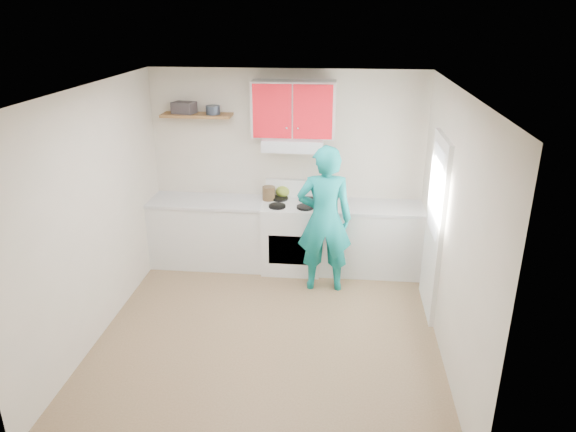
# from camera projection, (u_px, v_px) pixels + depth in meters

# --- Properties ---
(floor) EXTENTS (3.80, 3.80, 0.00)m
(floor) POSITION_uv_depth(u_px,v_px,m) (269.00, 332.00, 5.74)
(floor) COLOR brown
(floor) RESTS_ON ground
(ceiling) EXTENTS (3.60, 3.80, 0.04)m
(ceiling) POSITION_uv_depth(u_px,v_px,m) (266.00, 90.00, 4.79)
(ceiling) COLOR white
(ceiling) RESTS_ON floor
(back_wall) EXTENTS (3.60, 0.04, 2.60)m
(back_wall) POSITION_uv_depth(u_px,v_px,m) (287.00, 169.00, 7.03)
(back_wall) COLOR beige
(back_wall) RESTS_ON floor
(front_wall) EXTENTS (3.60, 0.04, 2.60)m
(front_wall) POSITION_uv_depth(u_px,v_px,m) (228.00, 327.00, 3.51)
(front_wall) COLOR beige
(front_wall) RESTS_ON floor
(left_wall) EXTENTS (0.04, 3.80, 2.60)m
(left_wall) POSITION_uv_depth(u_px,v_px,m) (95.00, 215.00, 5.44)
(left_wall) COLOR beige
(left_wall) RESTS_ON floor
(right_wall) EXTENTS (0.04, 3.80, 2.60)m
(right_wall) POSITION_uv_depth(u_px,v_px,m) (451.00, 229.00, 5.10)
(right_wall) COLOR beige
(right_wall) RESTS_ON floor
(door) EXTENTS (0.05, 0.85, 2.05)m
(door) POSITION_uv_depth(u_px,v_px,m) (434.00, 227.00, 5.85)
(door) COLOR white
(door) RESTS_ON floor
(door_glass) EXTENTS (0.01, 0.55, 0.95)m
(door_glass) POSITION_uv_depth(u_px,v_px,m) (436.00, 191.00, 5.69)
(door_glass) COLOR white
(door_glass) RESTS_ON door
(counter_left) EXTENTS (1.52, 0.60, 0.90)m
(counter_left) POSITION_uv_depth(u_px,v_px,m) (209.00, 233.00, 7.16)
(counter_left) COLOR silver
(counter_left) RESTS_ON floor
(counter_right) EXTENTS (1.32, 0.60, 0.90)m
(counter_right) POSITION_uv_depth(u_px,v_px,m) (370.00, 239.00, 6.95)
(counter_right) COLOR silver
(counter_right) RESTS_ON floor
(stove) EXTENTS (0.76, 0.65, 0.92)m
(stove) POSITION_uv_depth(u_px,v_px,m) (292.00, 236.00, 7.02)
(stove) COLOR white
(stove) RESTS_ON floor
(range_hood) EXTENTS (0.76, 0.44, 0.15)m
(range_hood) POSITION_uv_depth(u_px,v_px,m) (293.00, 144.00, 6.67)
(range_hood) COLOR silver
(range_hood) RESTS_ON back_wall
(upper_cabinets) EXTENTS (1.02, 0.33, 0.70)m
(upper_cabinets) POSITION_uv_depth(u_px,v_px,m) (294.00, 109.00, 6.56)
(upper_cabinets) COLOR red
(upper_cabinets) RESTS_ON back_wall
(shelf) EXTENTS (0.90, 0.30, 0.04)m
(shelf) POSITION_uv_depth(u_px,v_px,m) (197.00, 115.00, 6.73)
(shelf) COLOR brown
(shelf) RESTS_ON back_wall
(books) EXTENTS (0.32, 0.26, 0.15)m
(books) POSITION_uv_depth(u_px,v_px,m) (184.00, 108.00, 6.73)
(books) COLOR #3D3539
(books) RESTS_ON shelf
(tin) EXTENTS (0.23, 0.23, 0.11)m
(tin) POSITION_uv_depth(u_px,v_px,m) (213.00, 110.00, 6.67)
(tin) COLOR #333D4C
(tin) RESTS_ON shelf
(kettle) EXTENTS (0.22, 0.22, 0.16)m
(kettle) POSITION_uv_depth(u_px,v_px,m) (283.00, 191.00, 7.07)
(kettle) COLOR olive
(kettle) RESTS_ON stove
(crock) EXTENTS (0.18, 0.18, 0.20)m
(crock) POSITION_uv_depth(u_px,v_px,m) (269.00, 194.00, 6.97)
(crock) COLOR #4A3720
(crock) RESTS_ON counter_left
(cutting_board) EXTENTS (0.36, 0.30, 0.02)m
(cutting_board) POSITION_uv_depth(u_px,v_px,m) (359.00, 208.00, 6.73)
(cutting_board) COLOR olive
(cutting_board) RESTS_ON counter_right
(silicone_mat) EXTENTS (0.36, 0.32, 0.01)m
(silicone_mat) POSITION_uv_depth(u_px,v_px,m) (401.00, 207.00, 6.78)
(silicone_mat) COLOR red
(silicone_mat) RESTS_ON counter_right
(person) EXTENTS (0.70, 0.48, 1.84)m
(person) POSITION_uv_depth(u_px,v_px,m) (325.00, 219.00, 6.34)
(person) COLOR #0E8281
(person) RESTS_ON floor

